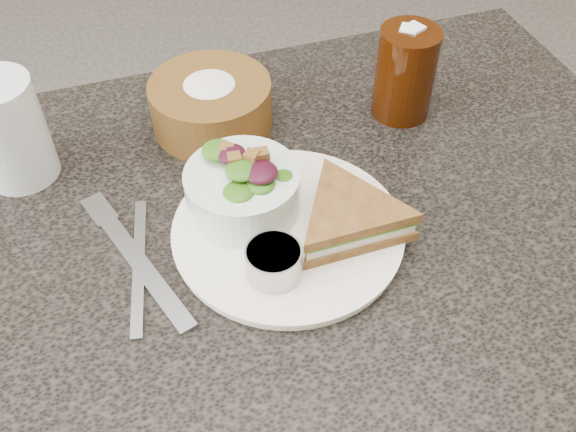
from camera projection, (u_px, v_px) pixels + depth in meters
The scene contains 11 objects.
dining_table at pixel (280, 391), 0.99m from camera, with size 1.00×0.70×0.75m, color black.
dinner_plate at pixel (288, 231), 0.71m from camera, with size 0.25×0.25×0.01m, color silver.
sandwich at pixel (349, 217), 0.69m from camera, with size 0.15×0.15×0.04m, color brown, non-canonical shape.
salad_bowl at pixel (242, 184), 0.70m from camera, with size 0.13×0.13×0.07m, color silver, non-canonical shape.
dressing_ramekin at pixel (274, 262), 0.65m from camera, with size 0.06×0.06×0.04m, color #A1A2A2.
orange_wedge at pixel (274, 167), 0.75m from camera, with size 0.07×0.07×0.03m, color orange.
fork at pixel (141, 265), 0.68m from camera, with size 0.02×0.20×0.01m, color #8F959D.
knife at pixel (139, 265), 0.68m from camera, with size 0.01×0.19×0.00m, color #94989D.
bread_basket at pixel (210, 98), 0.82m from camera, with size 0.16×0.16×0.09m, color brown, non-canonical shape.
cola_glass at pixel (406, 69), 0.82m from camera, with size 0.08×0.08×0.13m, color black, non-canonical shape.
water_glass at pixel (8, 131), 0.74m from camera, with size 0.09×0.09×0.13m, color silver.
Camera 1 is at (-0.14, -0.46, 1.29)m, focal length 40.00 mm.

